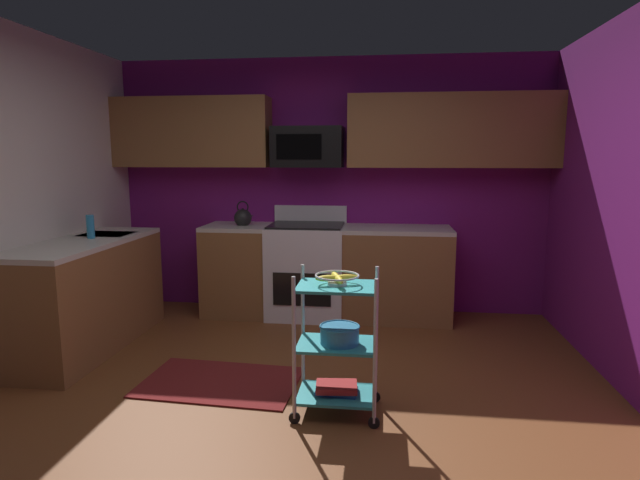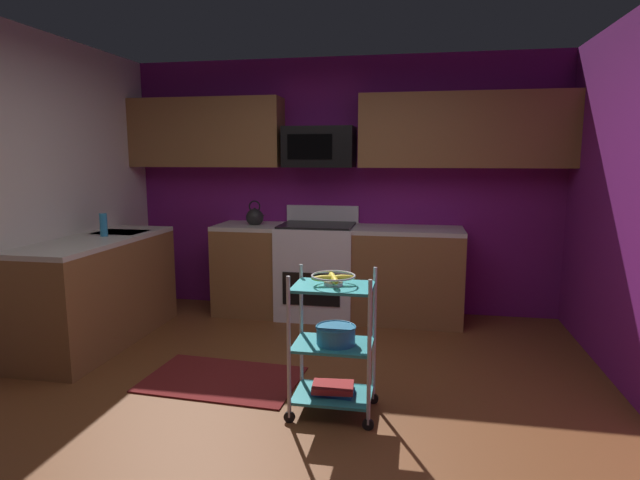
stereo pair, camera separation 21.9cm
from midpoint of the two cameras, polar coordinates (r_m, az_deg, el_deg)
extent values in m
cube|color=brown|center=(3.47, -2.00, -18.78)|extent=(4.40, 4.80, 0.04)
cube|color=#751970|center=(5.48, 3.53, 5.87)|extent=(4.52, 0.06, 2.60)
cube|color=brown|center=(5.27, 2.99, -3.70)|extent=(2.47, 0.60, 0.88)
cube|color=beige|center=(5.19, 3.03, 1.26)|extent=(2.47, 0.60, 0.04)
cube|color=brown|center=(4.87, -21.79, -5.40)|extent=(0.60, 1.65, 0.88)
cube|color=beige|center=(4.79, -22.11, -0.05)|extent=(0.60, 1.65, 0.04)
cube|color=#B7BABC|center=(5.11, -19.80, -0.06)|extent=(0.44, 0.36, 0.16)
cube|color=white|center=(5.29, 0.90, -3.41)|extent=(0.76, 0.64, 0.92)
cube|color=black|center=(5.01, 0.27, -5.42)|extent=(0.56, 0.01, 0.32)
cube|color=white|center=(5.49, 1.43, 2.86)|extent=(0.76, 0.06, 0.18)
cube|color=black|center=(5.21, 0.92, 1.65)|extent=(0.72, 0.60, 0.02)
cube|color=brown|center=(5.63, -11.21, 11.41)|extent=(1.61, 0.33, 0.70)
cube|color=brown|center=(5.26, 16.69, 11.38)|extent=(1.99, 0.33, 0.70)
cube|color=black|center=(5.28, 1.14, 10.11)|extent=(0.70, 0.38, 0.40)
cube|color=black|center=(5.10, 0.10, 10.15)|extent=(0.44, 0.01, 0.24)
cylinder|color=silver|center=(3.17, -1.42, -11.75)|extent=(0.02, 0.02, 0.88)
cylinder|color=black|center=(3.35, -1.39, -18.79)|extent=(0.07, 0.02, 0.07)
cylinder|color=silver|center=(3.11, 7.45, -12.24)|extent=(0.02, 0.02, 0.88)
cylinder|color=black|center=(3.30, 7.29, -19.38)|extent=(0.07, 0.02, 0.07)
cylinder|color=silver|center=(3.49, -0.23, -9.79)|extent=(0.02, 0.02, 0.88)
cylinder|color=black|center=(3.65, -0.22, -16.33)|extent=(0.07, 0.02, 0.07)
cylinder|color=silver|center=(3.43, 7.79, -10.18)|extent=(0.02, 0.02, 0.88)
cylinder|color=black|center=(3.60, 7.63, -16.80)|extent=(0.07, 0.02, 0.07)
cube|color=teal|center=(3.43, 3.32, -16.55)|extent=(0.48, 0.35, 0.02)
cube|color=teal|center=(3.30, 3.37, -11.37)|extent=(0.48, 0.35, 0.02)
cube|color=teal|center=(3.19, 3.44, -5.13)|extent=(0.48, 0.35, 0.02)
torus|color=silver|center=(3.18, 3.45, -3.93)|extent=(0.27, 0.27, 0.01)
cylinder|color=silver|center=(3.19, 3.44, -4.80)|extent=(0.12, 0.12, 0.02)
ellipsoid|color=yellow|center=(3.19, 4.33, -4.16)|extent=(0.17, 0.09, 0.04)
ellipsoid|color=yellow|center=(3.23, 3.29, -3.99)|extent=(0.09, 0.17, 0.04)
ellipsoid|color=yellow|center=(3.17, 2.55, -4.22)|extent=(0.17, 0.09, 0.04)
ellipsoid|color=yellow|center=(3.13, 3.60, -4.40)|extent=(0.09, 0.17, 0.04)
cylinder|color=#338CBF|center=(3.28, 3.69, -10.36)|extent=(0.24, 0.24, 0.11)
torus|color=#338CBF|center=(3.26, 3.70, -9.46)|extent=(0.25, 0.25, 0.01)
cube|color=#1E4C8C|center=(3.42, 3.32, -16.23)|extent=(0.26, 0.16, 0.02)
cube|color=#B22626|center=(3.41, 3.33, -15.78)|extent=(0.27, 0.20, 0.04)
sphere|color=black|center=(5.35, -5.98, 2.46)|extent=(0.18, 0.18, 0.18)
sphere|color=black|center=(5.35, -6.00, 3.39)|extent=(0.03, 0.03, 0.03)
cone|color=black|center=(5.33, -5.15, 2.64)|extent=(0.09, 0.04, 0.06)
torus|color=black|center=(5.34, -6.00, 3.65)|extent=(0.12, 0.01, 0.12)
cylinder|color=#2D8CBF|center=(4.86, -21.39, 1.55)|extent=(0.06, 0.06, 0.20)
cube|color=maroon|center=(3.96, -9.03, -14.82)|extent=(1.14, 0.76, 0.01)
camera|label=1|loc=(0.11, -88.21, 0.28)|focal=29.30mm
camera|label=2|loc=(0.11, 91.79, -0.28)|focal=29.30mm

